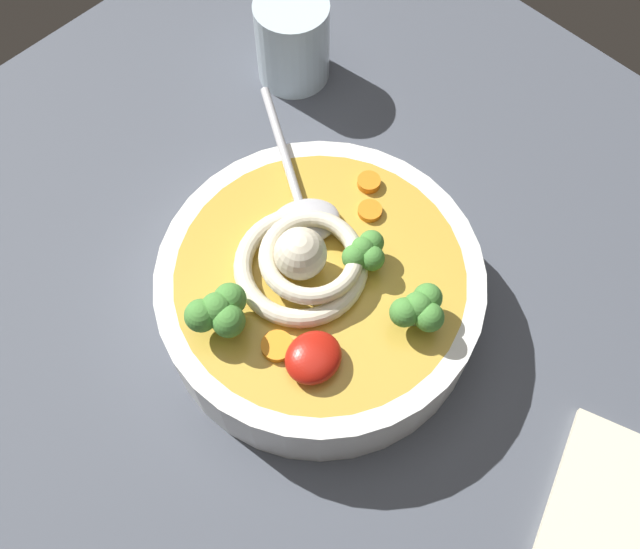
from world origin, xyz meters
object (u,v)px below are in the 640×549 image
drinking_glass (293,41)px  folded_napkin (634,513)px  soup_bowl (320,292)px  soup_spoon (301,208)px  noodle_pile (304,261)px

drinking_glass → folded_napkin: size_ratio=0.72×
soup_bowl → soup_spoon: 7.46cm
folded_napkin → drinking_glass: bearing=75.7°
soup_spoon → folded_napkin: bearing=-147.3°
folded_napkin → soup_bowl: bearing=99.0°
soup_spoon → drinking_glass: (15.07, 16.67, -3.05)cm
noodle_pile → folded_napkin: noodle_pile is taller
soup_bowl → folded_napkin: (4.80, -30.31, -3.16)cm
soup_bowl → folded_napkin: size_ratio=2.16×
noodle_pile → folded_napkin: size_ratio=0.95×
soup_bowl → noodle_pile: noodle_pile is taller
soup_bowl → noodle_pile: (-0.60, 1.29, 4.86)cm
drinking_glass → folded_napkin: bearing=-104.3°
drinking_glass → noodle_pile: bearing=-132.1°
noodle_pile → soup_spoon: (3.71, 4.09, -0.73)cm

